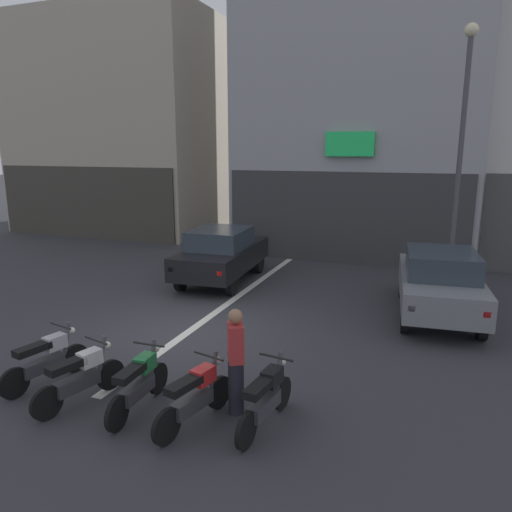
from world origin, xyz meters
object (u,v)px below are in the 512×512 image
Objects in this scene: car_black_crossing_near at (222,253)px; motorcycle_green_row_centre at (139,383)px; motorcycle_white_row_left_mid at (80,376)px; car_grey_parked_kerbside at (439,281)px; motorcycle_black_row_rightmost at (266,398)px; motorcycle_silver_row_leftmost at (46,359)px; person_by_motorcycles at (236,361)px; motorcycle_red_row_right_mid at (195,396)px; street_lamp at (462,136)px.

car_black_crossing_near reaches higher than motorcycle_green_row_centre.
car_grey_parked_kerbside is at bearing 50.35° from motorcycle_white_row_left_mid.
motorcycle_green_row_centre is 1.00× the size of motorcycle_black_row_rightmost.
car_black_crossing_near reaches higher than motorcycle_silver_row_leftmost.
car_grey_parked_kerbside is at bearing 63.63° from person_by_motorcycles.
motorcycle_silver_row_leftmost and motorcycle_red_row_right_mid have the same top height.
car_black_crossing_near is at bearing 105.07° from motorcycle_green_row_centre.
street_lamp is 11.41m from motorcycle_silver_row_leftmost.
motorcycle_green_row_centre is 1.55m from person_by_motorcycles.
motorcycle_red_row_right_mid is (2.97, -0.19, 0.00)m from motorcycle_silver_row_leftmost.
motorcycle_silver_row_leftmost is 1.98m from motorcycle_green_row_centre.
car_grey_parked_kerbside is 4.27m from street_lamp.
street_lamp is 9.46m from person_by_motorcycles.
street_lamp is at bearing 13.14° from car_black_crossing_near.
motorcycle_red_row_right_mid and motorcycle_black_row_rightmost have the same top height.
motorcycle_black_row_rightmost is at bearing -111.06° from car_grey_parked_kerbside.
street_lamp is at bearing 73.19° from motorcycle_black_row_rightmost.
street_lamp reaches higher than motorcycle_green_row_centre.
motorcycle_red_row_right_mid is at bearing -67.96° from car_black_crossing_near.
car_grey_parked_kerbside is 7.02m from motorcycle_red_row_right_mid.
car_black_crossing_near reaches higher than motorcycle_red_row_right_mid.
motorcycle_green_row_centre is at bearing -162.00° from person_by_motorcycles.
motorcycle_black_row_rightmost is (-2.27, -5.89, -0.43)m from car_grey_parked_kerbside.
motorcycle_green_row_centre is at bearing -4.33° from motorcycle_silver_row_leftmost.
street_lamp is at bearing 58.10° from motorcycle_white_row_left_mid.
car_grey_parked_kerbside is 8.21m from motorcycle_white_row_left_mid.
motorcycle_white_row_left_mid is at bearing -82.62° from car_black_crossing_near.
person_by_motorcycles is at bearing 160.69° from motorcycle_black_row_rightmost.
motorcycle_black_row_rightmost is at bearing 7.73° from motorcycle_green_row_centre.
street_lamp is at bearing 62.50° from motorcycle_green_row_centre.
street_lamp is 9.61m from motorcycle_black_row_rightmost.
motorcycle_red_row_right_mid is (-3.26, -6.21, -0.43)m from car_grey_parked_kerbside.
car_grey_parked_kerbside is at bearing 55.40° from motorcycle_green_row_centre.
motorcycle_black_row_rightmost is (3.92, -6.92, -0.43)m from car_black_crossing_near.
motorcycle_red_row_right_mid is at bearing -130.39° from person_by_motorcycles.
motorcycle_green_row_centre is at bearing -172.27° from motorcycle_black_row_rightmost.
motorcycle_red_row_right_mid is at bearing -3.74° from motorcycle_silver_row_leftmost.
motorcycle_white_row_left_mid is at bearing -176.81° from motorcycle_red_row_right_mid.
person_by_motorcycles reaches higher than motorcycle_black_row_rightmost.
motorcycle_black_row_rightmost is (2.96, 0.42, 0.00)m from motorcycle_white_row_left_mid.
person_by_motorcycles is (2.41, 0.62, 0.40)m from motorcycle_white_row_left_mid.
street_lamp is 4.28× the size of motorcycle_black_row_rightmost.
car_grey_parked_kerbside is 2.55× the size of motorcycle_black_row_rightmost.
motorcycle_silver_row_leftmost is 3.96m from motorcycle_black_row_rightmost.
motorcycle_black_row_rightmost is (3.95, 0.12, 0.00)m from motorcycle_silver_row_leftmost.
car_grey_parked_kerbside is (6.19, -1.03, 0.00)m from car_black_crossing_near.
car_black_crossing_near is 7.52m from person_by_motorcycles.
motorcycle_white_row_left_mid is 0.98× the size of motorcycle_black_row_rightmost.
person_by_motorcycles reaches higher than motorcycle_red_row_right_mid.
motorcycle_white_row_left_mid is 1.00m from motorcycle_green_row_centre.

